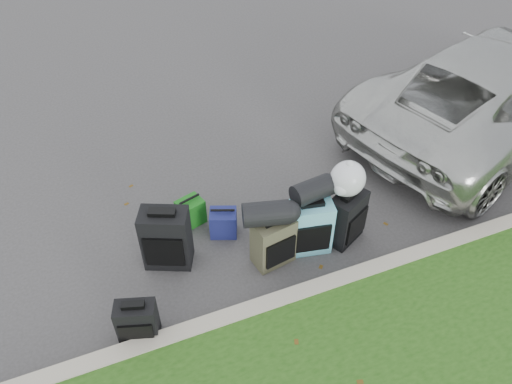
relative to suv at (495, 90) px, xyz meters
name	(u,v)px	position (x,y,z in m)	size (l,w,h in m)	color
ground	(270,234)	(-3.89, -0.83, -0.68)	(120.00, 120.00, 0.00)	#383535
curb	(307,293)	(-3.89, -1.83, -0.60)	(120.00, 0.18, 0.15)	#9E937F
suv	(495,90)	(0.00, 0.00, 0.00)	(2.24, 4.87, 1.35)	#B7B7B2
suitcase_small_black	(137,322)	(-5.64, -1.63, -0.43)	(0.39, 0.21, 0.49)	black
suitcase_large_black_left	(166,238)	(-5.12, -0.79, -0.30)	(0.52, 0.31, 0.75)	black
suitcase_olive	(273,241)	(-4.02, -1.21, -0.37)	(0.45, 0.28, 0.62)	#383726
suitcase_teal	(310,227)	(-3.56, -1.19, -0.34)	(0.48, 0.28, 0.68)	teal
suitcase_large_black_right	(346,218)	(-3.10, -1.21, -0.34)	(0.45, 0.27, 0.67)	black
tote_green	(191,212)	(-4.71, -0.28, -0.51)	(0.30, 0.24, 0.34)	#176616
tote_navy	(223,223)	(-4.40, -0.60, -0.51)	(0.31, 0.25, 0.34)	navy
duffel_left	(266,214)	(-4.10, -1.19, 0.07)	(0.27, 0.27, 0.50)	black
duffel_right	(312,190)	(-3.52, -1.10, 0.13)	(0.25, 0.25, 0.45)	black
trash_bag	(348,179)	(-3.11, -1.13, 0.19)	(0.40, 0.40, 0.40)	silver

